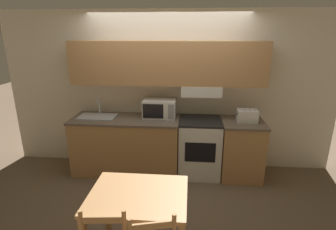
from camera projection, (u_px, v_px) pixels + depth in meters
name	position (u px, v px, depth m)	size (l,w,h in m)	color
ground_plane	(168.00, 162.00, 4.66)	(16.00, 16.00, 0.00)	brown
wall_back	(168.00, 79.00, 4.14)	(5.38, 0.38, 2.55)	silver
lower_counter_main	(127.00, 145.00, 4.27)	(1.70, 0.67, 0.91)	tan
lower_counter_right_stub	(241.00, 149.00, 4.12)	(0.64, 0.67, 0.91)	tan
stove_range	(199.00, 147.00, 4.18)	(0.65, 0.62, 0.91)	white
microwave	(160.00, 108.00, 4.16)	(0.51, 0.37, 0.29)	white
toaster	(247.00, 116.00, 3.94)	(0.31, 0.21, 0.19)	white
sink_basin	(97.00, 116.00, 4.16)	(0.58, 0.34, 0.27)	#B7BABF
dining_table	(138.00, 204.00, 2.50)	(0.92, 0.72, 0.75)	#B27F4C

